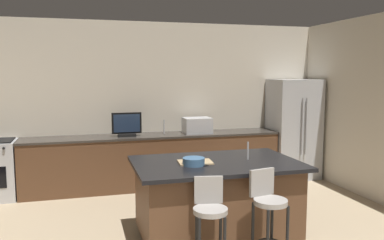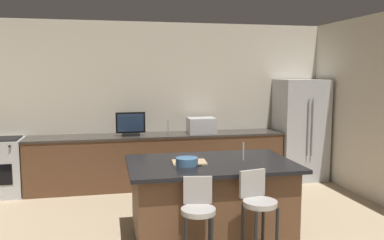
{
  "view_description": "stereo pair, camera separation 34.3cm",
  "coord_description": "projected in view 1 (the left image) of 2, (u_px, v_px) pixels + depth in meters",
  "views": [
    {
      "loc": [
        -1.25,
        -2.06,
        1.98
      ],
      "look_at": [
        0.28,
        3.45,
        1.3
      ],
      "focal_mm": 37.33,
      "sensor_mm": 36.0,
      "label": 1
    },
    {
      "loc": [
        -0.91,
        -2.14,
        1.98
      ],
      "look_at": [
        0.28,
        3.45,
        1.3
      ],
      "focal_mm": 37.33,
      "sensor_mm": 36.0,
      "label": 2
    }
  ],
  "objects": [
    {
      "name": "kitchen_island",
      "position": [
        216.0,
        199.0,
        4.77
      ],
      "size": [
        1.95,
        1.25,
        0.93
      ],
      "color": "black",
      "rests_on": "ground_plane"
    },
    {
      "name": "cutting_board",
      "position": [
        195.0,
        162.0,
        4.65
      ],
      "size": [
        0.41,
        0.31,
        0.02
      ],
      "primitive_type": "cube",
      "rotation": [
        0.0,
        0.0,
        -0.09
      ],
      "color": "tan",
      "rests_on": "kitchen_island"
    },
    {
      "name": "bar_stool_left",
      "position": [
        210.0,
        217.0,
        3.93
      ],
      "size": [
        0.34,
        0.36,
        0.95
      ],
      "rotation": [
        0.0,
        0.0,
        -0.18
      ],
      "color": "gray",
      "rests_on": "ground_plane"
    },
    {
      "name": "bar_stool_right",
      "position": [
        268.0,
        210.0,
        4.03
      ],
      "size": [
        0.35,
        0.36,
        1.0
      ],
      "rotation": [
        0.0,
        0.0,
        0.21
      ],
      "color": "gray",
      "rests_on": "ground_plane"
    },
    {
      "name": "microwave",
      "position": [
        197.0,
        125.0,
        7.04
      ],
      "size": [
        0.48,
        0.36,
        0.27
      ],
      "primitive_type": "cube",
      "color": "#B7BABF",
      "rests_on": "counter_back"
    },
    {
      "name": "counter_back",
      "position": [
        155.0,
        161.0,
        6.91
      ],
      "size": [
        4.41,
        0.62,
        0.92
      ],
      "color": "brown",
      "rests_on": "ground_plane"
    },
    {
      "name": "cell_phone",
      "position": [
        203.0,
        165.0,
        4.55
      ],
      "size": [
        0.1,
        0.16,
        0.01
      ],
      "primitive_type": "cube",
      "rotation": [
        0.0,
        0.0,
        0.22
      ],
      "color": "black",
      "rests_on": "kitchen_island"
    },
    {
      "name": "fruit_bowl",
      "position": [
        194.0,
        161.0,
        4.53
      ],
      "size": [
        0.25,
        0.25,
        0.09
      ],
      "primitive_type": "cylinder",
      "color": "#3F668C",
      "rests_on": "kitchen_island"
    },
    {
      "name": "wall_back",
      "position": [
        154.0,
        103.0,
        7.18
      ],
      "size": [
        6.64,
        0.12,
        2.87
      ],
      "primitive_type": "cube",
      "color": "beige",
      "rests_on": "ground_plane"
    },
    {
      "name": "refrigerator",
      "position": [
        293.0,
        129.0,
        7.51
      ],
      "size": [
        0.86,
        0.73,
        1.86
      ],
      "color": "#B7BABF",
      "rests_on": "ground_plane"
    },
    {
      "name": "tv_monitor",
      "position": [
        127.0,
        125.0,
        6.66
      ],
      "size": [
        0.49,
        0.16,
        0.4
      ],
      "color": "black",
      "rests_on": "counter_back"
    },
    {
      "name": "sink_faucet_back",
      "position": [
        164.0,
        127.0,
        6.99
      ],
      "size": [
        0.02,
        0.02,
        0.24
      ],
      "primitive_type": "cylinder",
      "color": "#B2B2B7",
      "rests_on": "counter_back"
    },
    {
      "name": "sink_faucet_island",
      "position": [
        248.0,
        151.0,
        4.81
      ],
      "size": [
        0.02,
        0.02,
        0.22
      ],
      "primitive_type": "cylinder",
      "color": "#B2B2B7",
      "rests_on": "kitchen_island"
    }
  ]
}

